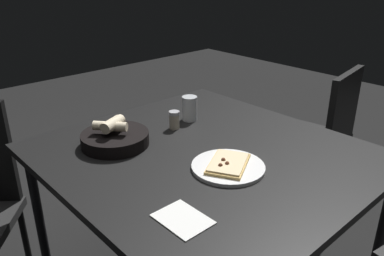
% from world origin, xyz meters
% --- Properties ---
extents(dining_table, '(1.20, 1.12, 0.76)m').
position_xyz_m(dining_table, '(0.00, 0.00, 0.70)').
color(dining_table, black).
rests_on(dining_table, ground).
extents(pizza_plate, '(0.27, 0.27, 0.04)m').
position_xyz_m(pizza_plate, '(-0.15, 0.04, 0.77)').
color(pizza_plate, white).
rests_on(pizza_plate, dining_table).
extents(bread_basket, '(0.27, 0.27, 0.12)m').
position_xyz_m(bread_basket, '(0.29, 0.23, 0.79)').
color(bread_basket, black).
rests_on(bread_basket, dining_table).
extents(beer_glass, '(0.07, 0.07, 0.11)m').
position_xyz_m(beer_glass, '(0.29, -0.18, 0.81)').
color(beer_glass, silver).
rests_on(beer_glass, dining_table).
extents(pepper_shaker, '(0.05, 0.05, 0.08)m').
position_xyz_m(pepper_shaker, '(0.26, -0.06, 0.79)').
color(pepper_shaker, '#BFB299').
rests_on(pepper_shaker, dining_table).
extents(napkin, '(0.16, 0.12, 0.00)m').
position_xyz_m(napkin, '(-0.27, 0.36, 0.76)').
color(napkin, white).
rests_on(napkin, dining_table).
extents(chair_spare, '(0.50, 0.50, 0.89)m').
position_xyz_m(chair_spare, '(0.08, -1.04, 0.51)').
color(chair_spare, '#242424').
rests_on(chair_spare, ground).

